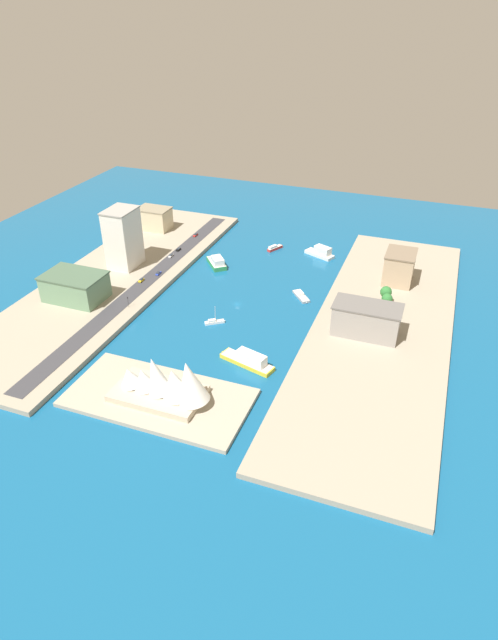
% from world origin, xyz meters
% --- Properties ---
extents(ground_plane, '(440.00, 440.00, 0.00)m').
position_xyz_m(ground_plane, '(0.00, 0.00, 0.00)').
color(ground_plane, '#145684').
extents(quay_west, '(70.00, 240.00, 2.72)m').
position_xyz_m(quay_west, '(-81.95, 0.00, 1.36)').
color(quay_west, '#9E937F').
rests_on(quay_west, ground_plane).
extents(quay_east, '(70.00, 240.00, 2.72)m').
position_xyz_m(quay_east, '(81.95, 0.00, 1.36)').
color(quay_east, '#9E937F').
rests_on(quay_east, ground_plane).
extents(peninsula_point, '(80.83, 40.49, 2.00)m').
position_xyz_m(peninsula_point, '(1.51, 90.48, 1.00)').
color(peninsula_point, '#A89E89').
rests_on(peninsula_point, ground_plane).
extents(road_strip, '(10.26, 228.00, 0.15)m').
position_xyz_m(road_strip, '(60.36, 0.00, 2.79)').
color(road_strip, '#38383D').
rests_on(road_strip, quay_east).
extents(tugboat_red, '(8.30, 13.35, 3.43)m').
position_xyz_m(tugboat_red, '(3.64, -79.67, 1.37)').
color(tugboat_red, red).
rests_on(tugboat_red, ground_plane).
extents(ferry_green_doubledeck, '(18.79, 20.20, 6.90)m').
position_xyz_m(ferry_green_doubledeck, '(31.02, -41.90, 2.67)').
color(ferry_green_doubledeck, '#2D8C4C').
rests_on(ferry_green_doubledeck, ground_plane).
extents(yacht_sleek_gray, '(13.37, 14.62, 2.98)m').
position_xyz_m(yacht_sleek_gray, '(-31.95, -20.71, 1.00)').
color(yacht_sleek_gray, '#999EA3').
rests_on(yacht_sleek_gray, ground_plane).
extents(sailboat_small_white, '(10.47, 8.31, 10.52)m').
position_xyz_m(sailboat_small_white, '(3.99, 23.68, 1.02)').
color(sailboat_small_white, white).
rests_on(sailboat_small_white, ground_plane).
extents(ferry_white_commuter, '(21.88, 14.84, 7.28)m').
position_xyz_m(ferry_white_commuter, '(-28.93, -80.37, 2.88)').
color(ferry_white_commuter, silver).
rests_on(ferry_white_commuter, ground_plane).
extents(ferry_yellow_fast, '(29.71, 14.39, 7.29)m').
position_xyz_m(ferry_yellow_fast, '(-26.68, 52.60, 2.84)').
color(ferry_yellow_fast, yellow).
rests_on(ferry_yellow_fast, ground_plane).
extents(office_block_beige, '(23.37, 16.29, 15.76)m').
position_xyz_m(office_block_beige, '(96.69, -78.88, 10.63)').
color(office_block_beige, '#C6B793').
rests_on(office_block_beige, quay_east).
extents(carpark_squat_concrete, '(34.39, 17.36, 16.61)m').
position_xyz_m(carpark_squat_concrete, '(-74.36, 9.38, 11.05)').
color(carpark_squat_concrete, gray).
rests_on(carpark_squat_concrete, quay_west).
extents(hotel_broad_white, '(16.54, 21.82, 37.32)m').
position_xyz_m(hotel_broad_white, '(83.78, -17.62, 21.41)').
color(hotel_broad_white, silver).
rests_on(hotel_broad_white, quay_east).
extents(terminal_long_green, '(33.93, 23.35, 15.18)m').
position_xyz_m(terminal_long_green, '(87.02, 30.34, 10.34)').
color(terminal_long_green, slate).
rests_on(terminal_long_green, quay_east).
extents(apartment_midrise_tan, '(17.32, 21.89, 19.06)m').
position_xyz_m(apartment_midrise_tan, '(-82.53, -55.66, 12.28)').
color(apartment_midrise_tan, tan).
rests_on(apartment_midrise_tan, quay_west).
extents(taxi_yellow_cab, '(1.97, 4.67, 1.58)m').
position_xyz_m(taxi_yellow_cab, '(63.14, -0.83, 3.65)').
color(taxi_yellow_cab, black).
rests_on(taxi_yellow_cab, road_strip).
extents(suv_black, '(2.08, 4.40, 1.44)m').
position_xyz_m(suv_black, '(62.66, -49.49, 3.59)').
color(suv_black, black).
rests_on(suv_black, road_strip).
extents(hatchback_blue, '(2.01, 4.83, 1.58)m').
position_xyz_m(hatchback_blue, '(57.96, -12.84, 3.63)').
color(hatchback_blue, black).
rests_on(hatchback_blue, road_strip).
extents(van_white, '(1.93, 4.90, 1.47)m').
position_xyz_m(van_white, '(62.68, -38.58, 3.60)').
color(van_white, black).
rests_on(van_white, road_strip).
extents(pickup_red, '(1.92, 5.16, 1.62)m').
position_xyz_m(pickup_red, '(62.59, -76.33, 3.65)').
color(pickup_red, black).
rests_on(pickup_red, road_strip).
extents(traffic_light_waterfront, '(0.36, 0.36, 6.50)m').
position_xyz_m(traffic_light_waterfront, '(53.99, 28.69, 7.06)').
color(traffic_light_waterfront, black).
rests_on(traffic_light_waterfront, quay_east).
extents(opera_landmark, '(44.29, 22.92, 22.90)m').
position_xyz_m(opera_landmark, '(-3.36, 90.48, 10.63)').
color(opera_landmark, '#BCAD93').
rests_on(opera_landmark, peninsula_point).
extents(park_tree_cluster, '(7.91, 13.20, 10.20)m').
position_xyz_m(park_tree_cluster, '(-79.99, -23.35, 9.47)').
color(park_tree_cluster, brown).
rests_on(park_tree_cluster, quay_west).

